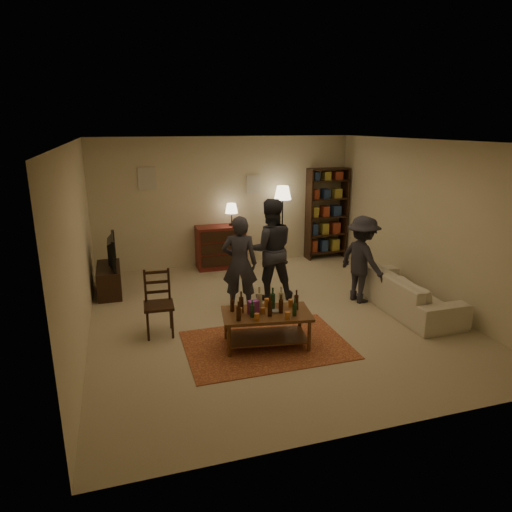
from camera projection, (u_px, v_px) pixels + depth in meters
name	position (u px, v px, depth m)	size (l,w,h in m)	color
floor	(271.00, 315.00, 7.27)	(6.00, 6.00, 0.00)	#C6B793
room_shell	(195.00, 181.00, 9.32)	(6.00, 6.00, 6.00)	beige
rug	(266.00, 345.00, 6.29)	(2.20, 1.50, 0.01)	maroon
coffee_table	(266.00, 317.00, 6.17)	(1.27, 0.82, 0.83)	brown
dining_chair	(158.00, 300.00, 6.53)	(0.44, 0.44, 0.96)	black
tv_stand	(109.00, 273.00, 8.13)	(0.40, 1.00, 1.06)	black
dresser	(221.00, 246.00, 9.57)	(1.00, 0.50, 1.36)	maroon
bookshelf	(326.00, 213.00, 10.16)	(0.90, 0.34, 2.02)	black
floor_lamp	(283.00, 198.00, 9.63)	(0.36, 0.36, 1.69)	black
sofa	(407.00, 292.00, 7.43)	(2.08, 0.81, 0.61)	beige
person_left	(240.00, 264.00, 7.31)	(0.57, 0.37, 1.56)	#292931
person_right	(270.00, 249.00, 7.79)	(0.85, 0.66, 1.75)	#27282F
person_by_sofa	(362.00, 260.00, 7.67)	(0.96, 0.55, 1.48)	#25242B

